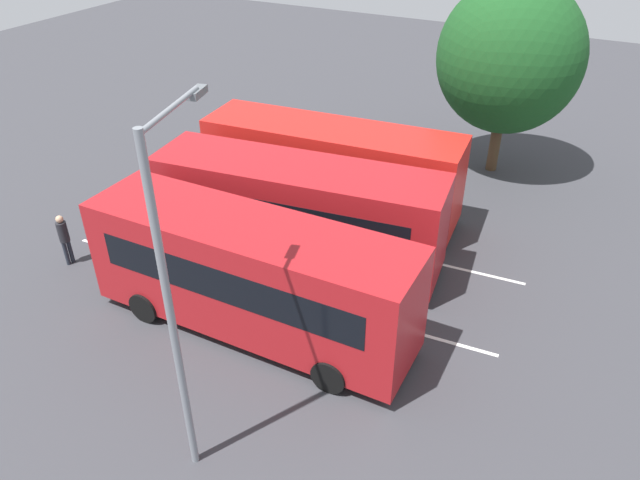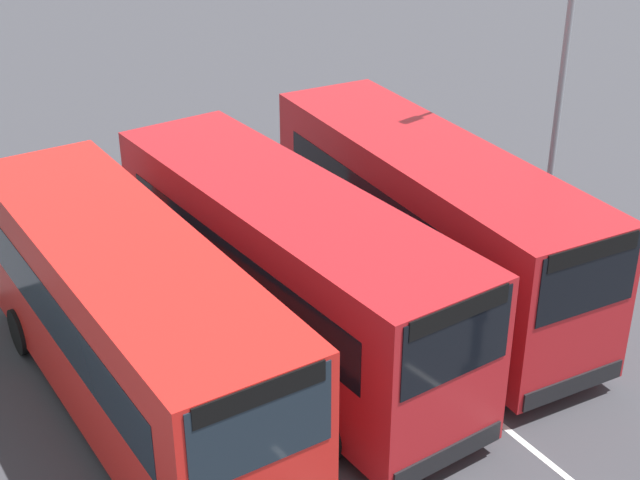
# 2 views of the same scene
# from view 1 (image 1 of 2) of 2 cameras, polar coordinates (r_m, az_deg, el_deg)

# --- Properties ---
(ground_plane) EXTENTS (69.29, 69.29, 0.00)m
(ground_plane) POSITION_cam_1_polar(r_m,az_deg,el_deg) (19.68, -2.66, -2.01)
(ground_plane) COLOR #38383D
(bus_far_left) EXTENTS (9.30, 3.13, 3.37)m
(bus_far_left) POSITION_cam_1_polar(r_m,az_deg,el_deg) (21.45, 1.05, 6.86)
(bus_far_left) COLOR red
(bus_far_left) RESTS_ON ground
(bus_center_left) EXTENTS (9.36, 3.46, 3.37)m
(bus_center_left) POSITION_cam_1_polar(r_m,az_deg,el_deg) (18.80, -2.18, 2.83)
(bus_center_left) COLOR #AD191E
(bus_center_left) RESTS_ON ground
(bus_center_right) EXTENTS (9.15, 2.57, 3.37)m
(bus_center_right) POSITION_cam_1_polar(r_m,az_deg,el_deg) (16.06, -6.70, -3.21)
(bus_center_right) COLOR #AD191E
(bus_center_right) RESTS_ON ground
(pedestrian) EXTENTS (0.37, 0.37, 1.78)m
(pedestrian) POSITION_cam_1_polar(r_m,az_deg,el_deg) (20.65, -23.19, 0.38)
(pedestrian) COLOR #232833
(pedestrian) RESTS_ON ground
(street_lamp) EXTENTS (0.76, 2.49, 7.77)m
(street_lamp) POSITION_cam_1_polar(r_m,az_deg,el_deg) (11.33, -13.75, -4.81)
(street_lamp) COLOR gray
(street_lamp) RESTS_ON ground
(depot_tree) EXTENTS (5.59, 5.03, 7.64)m
(depot_tree) POSITION_cam_1_polar(r_m,az_deg,el_deg) (24.97, 17.59, 16.21)
(depot_tree) COLOR #4C3823
(depot_tree) RESTS_ON ground
(lane_stripe_outer_left) EXTENTS (14.13, 0.99, 0.01)m
(lane_stripe_outer_left) POSITION_cam_1_polar(r_m,az_deg,el_deg) (20.97, -0.27, 0.47)
(lane_stripe_outer_left) COLOR silver
(lane_stripe_outer_left) RESTS_ON ground
(lane_stripe_inner_left) EXTENTS (14.13, 0.99, 0.01)m
(lane_stripe_inner_left) POSITION_cam_1_polar(r_m,az_deg,el_deg) (18.46, -5.39, -4.79)
(lane_stripe_inner_left) COLOR silver
(lane_stripe_inner_left) RESTS_ON ground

